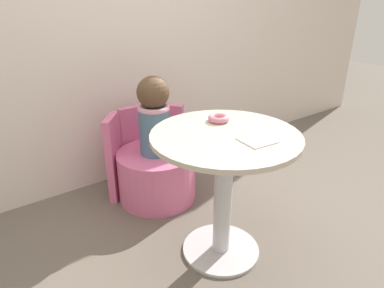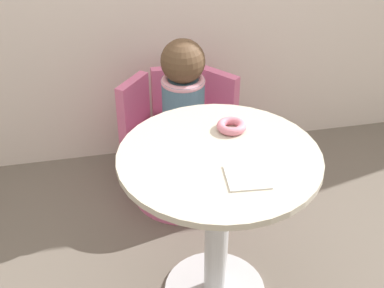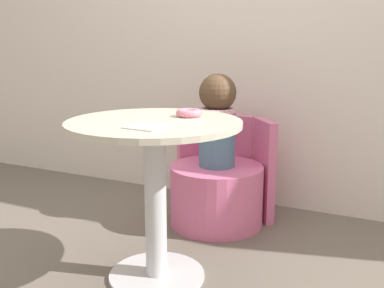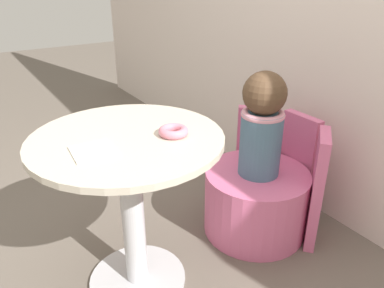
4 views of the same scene
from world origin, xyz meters
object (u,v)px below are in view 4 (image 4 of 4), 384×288
at_px(round_table, 130,183).
at_px(donut, 174,131).
at_px(child_figure, 262,124).
at_px(tub_chair, 255,201).

bearing_deg(round_table, donut, 60.89).
height_order(round_table, child_figure, child_figure).
bearing_deg(tub_chair, child_figure, 86.42).
bearing_deg(child_figure, tub_chair, -93.58).
height_order(round_table, donut, donut).
distance_m(round_table, donut, 0.28).
distance_m(tub_chair, donut, 0.78).
height_order(child_figure, donut, child_figure).
distance_m(child_figure, donut, 0.56).
distance_m(round_table, tub_chair, 0.77).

